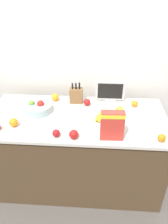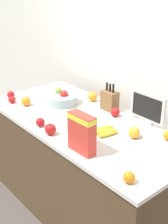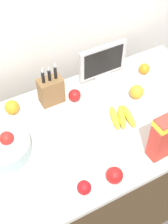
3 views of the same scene
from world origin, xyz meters
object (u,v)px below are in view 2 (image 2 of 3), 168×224
at_px(apple_middle, 50,129).
at_px(apple_front, 115,112).
at_px(apple_by_knife_block, 11,95).
at_px(knife_block, 110,100).
at_px(small_monitor, 148,108).
at_px(apple_leftmost, 40,122).
at_px(fruit_bowl, 62,98).
at_px(orange_front_left, 168,135).
at_px(orange_front_right, 93,97).
at_px(orange_front_center, 26,101).
at_px(orange_by_cereal, 134,132).
at_px(cereal_box, 82,132).
at_px(orange_near_bowl, 129,177).
at_px(apple_near_bananas, 12,100).
at_px(banana_bunch, 105,131).

bearing_deg(apple_middle, apple_front, 81.85).
bearing_deg(apple_by_knife_block, knife_block, 33.69).
relative_size(small_monitor, apple_leftmost, 4.60).
xyz_separation_m(fruit_bowl, apple_front, (0.50, 0.17, -0.01)).
distance_m(apple_by_knife_block, orange_front_left, 1.49).
distance_m(apple_leftmost, orange_front_right, 0.66).
height_order(orange_front_center, orange_by_cereal, orange_by_cereal).
height_order(cereal_box, apple_middle, cereal_box).
bearing_deg(apple_front, orange_near_bowl, -40.32).
height_order(cereal_box, fruit_bowl, cereal_box).
xyz_separation_m(apple_near_bananas, orange_front_right, (0.43, 0.59, 0.01)).
height_order(apple_near_bananas, orange_front_right, orange_front_right).
relative_size(apple_by_knife_block, orange_front_center, 0.84).
xyz_separation_m(fruit_bowl, apple_middle, (0.42, -0.41, -0.00)).
bearing_deg(apple_middle, small_monitor, 63.98).
relative_size(cereal_box, apple_leftmost, 3.87).
relative_size(cereal_box, orange_front_center, 3.22).
xyz_separation_m(cereal_box, orange_by_cereal, (0.10, 0.40, -0.10)).
bearing_deg(apple_by_knife_block, fruit_bowl, 36.19).
height_order(cereal_box, orange_near_bowl, cereal_box).
distance_m(orange_front_right, orange_front_left, 0.88).
relative_size(fruit_bowl, orange_by_cereal, 3.38).
bearing_deg(apple_near_bananas, fruit_bowl, 48.88).
distance_m(apple_leftmost, orange_front_center, 0.44).
height_order(apple_front, orange_by_cereal, orange_by_cereal).
bearing_deg(apple_front, orange_front_right, 167.71).
xyz_separation_m(banana_bunch, apple_middle, (-0.25, -0.31, 0.02)).
xyz_separation_m(apple_front, orange_by_cereal, (0.34, -0.16, 0.00)).
height_order(cereal_box, orange_by_cereal, cereal_box).
relative_size(small_monitor, cereal_box, 1.19).
xyz_separation_m(banana_bunch, orange_by_cereal, (0.18, 0.11, 0.02)).
height_order(orange_front_right, orange_front_center, orange_front_right).
distance_m(knife_block, orange_front_left, 0.64).
bearing_deg(banana_bunch, orange_front_center, -168.13).
xyz_separation_m(apple_near_bananas, orange_front_left, (1.31, 0.51, 0.00)).
distance_m(small_monitor, apple_front, 0.28).
relative_size(banana_bunch, orange_front_center, 2.48).
distance_m(small_monitor, banana_bunch, 0.39).
relative_size(apple_near_bananas, orange_by_cereal, 0.76).
relative_size(apple_front, orange_front_left, 1.06).
distance_m(knife_block, apple_front, 0.15).
relative_size(cereal_box, orange_front_right, 3.16).
xyz_separation_m(apple_front, orange_front_center, (-0.66, -0.44, 0.00)).
bearing_deg(knife_block, orange_front_right, 174.74).
relative_size(fruit_bowl, apple_leftmost, 4.14).
xyz_separation_m(small_monitor, orange_by_cereal, (0.09, -0.25, -0.09)).
bearing_deg(fruit_bowl, apple_middle, -44.70).
relative_size(cereal_box, orange_near_bowl, 3.81).
relative_size(cereal_box, orange_by_cereal, 3.16).
bearing_deg(orange_front_left, apple_leftmost, -142.86).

